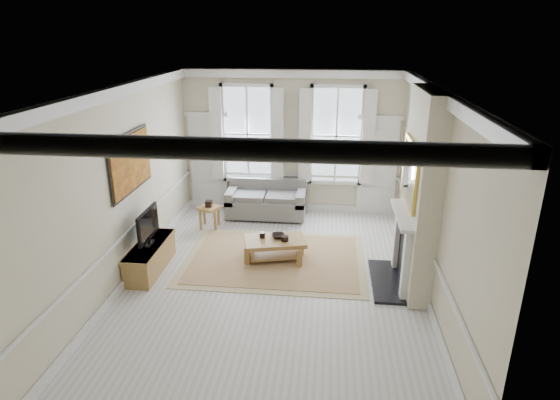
# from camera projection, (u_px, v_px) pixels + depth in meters

# --- Properties ---
(floor) EXTENTS (7.20, 7.20, 0.00)m
(floor) POSITION_uv_depth(u_px,v_px,m) (274.00, 282.00, 8.36)
(floor) COLOR #B7B5AD
(floor) RESTS_ON ground
(ceiling) EXTENTS (7.20, 7.20, 0.00)m
(ceiling) POSITION_uv_depth(u_px,v_px,m) (273.00, 88.00, 7.19)
(ceiling) COLOR white
(ceiling) RESTS_ON back_wall
(back_wall) EXTENTS (5.20, 0.00, 5.20)m
(back_wall) POSITION_uv_depth(u_px,v_px,m) (292.00, 143.00, 11.14)
(back_wall) COLOR beige
(back_wall) RESTS_ON floor
(left_wall) EXTENTS (0.00, 7.20, 7.20)m
(left_wall) POSITION_uv_depth(u_px,v_px,m) (124.00, 187.00, 8.04)
(left_wall) COLOR beige
(left_wall) RESTS_ON floor
(right_wall) EXTENTS (0.00, 7.20, 7.20)m
(right_wall) POSITION_uv_depth(u_px,v_px,m) (434.00, 198.00, 7.51)
(right_wall) COLOR beige
(right_wall) RESTS_ON floor
(window_left) EXTENTS (1.26, 0.20, 2.20)m
(window_left) POSITION_uv_depth(u_px,v_px,m) (248.00, 134.00, 11.13)
(window_left) COLOR #B2BCC6
(window_left) RESTS_ON back_wall
(window_right) EXTENTS (1.26, 0.20, 2.20)m
(window_right) POSITION_uv_depth(u_px,v_px,m) (336.00, 136.00, 10.92)
(window_right) COLOR #B2BCC6
(window_right) RESTS_ON back_wall
(door_left) EXTENTS (0.90, 0.08, 2.30)m
(door_left) POSITION_uv_depth(u_px,v_px,m) (208.00, 163.00, 11.50)
(door_left) COLOR silver
(door_left) RESTS_ON floor
(door_right) EXTENTS (0.90, 0.08, 2.30)m
(door_right) POSITION_uv_depth(u_px,v_px,m) (377.00, 168.00, 11.08)
(door_right) COLOR silver
(door_right) RESTS_ON floor
(painting) EXTENTS (0.05, 1.66, 1.06)m
(painting) POSITION_uv_depth(u_px,v_px,m) (131.00, 162.00, 8.19)
(painting) COLOR #C08920
(painting) RESTS_ON left_wall
(chimney_breast) EXTENTS (0.35, 1.70, 3.38)m
(chimney_breast) POSITION_uv_depth(u_px,v_px,m) (421.00, 193.00, 7.72)
(chimney_breast) COLOR beige
(chimney_breast) RESTS_ON floor
(hearth) EXTENTS (0.55, 1.50, 0.05)m
(hearth) POSITION_uv_depth(u_px,v_px,m) (387.00, 281.00, 8.34)
(hearth) COLOR black
(hearth) RESTS_ON floor
(fireplace) EXTENTS (0.21, 1.45, 1.33)m
(fireplace) POSITION_uv_depth(u_px,v_px,m) (401.00, 245.00, 8.07)
(fireplace) COLOR silver
(fireplace) RESTS_ON floor
(mirror) EXTENTS (0.06, 1.26, 1.06)m
(mirror) POSITION_uv_depth(u_px,v_px,m) (409.00, 172.00, 7.62)
(mirror) COLOR gold
(mirror) RESTS_ON chimney_breast
(sofa) EXTENTS (1.85, 0.90, 0.86)m
(sofa) POSITION_uv_depth(u_px,v_px,m) (267.00, 202.00, 11.20)
(sofa) COLOR #5D5D5B
(sofa) RESTS_ON floor
(side_table) EXTENTS (0.53, 0.53, 0.50)m
(side_table) POSITION_uv_depth(u_px,v_px,m) (209.00, 211.00, 10.52)
(side_table) COLOR brown
(side_table) RESTS_ON floor
(rug) EXTENTS (3.50, 2.60, 0.02)m
(rug) POSITION_uv_depth(u_px,v_px,m) (275.00, 259.00, 9.16)
(rug) COLOR tan
(rug) RESTS_ON floor
(coffee_table) EXTENTS (1.29, 0.93, 0.43)m
(coffee_table) POSITION_uv_depth(u_px,v_px,m) (275.00, 243.00, 9.04)
(coffee_table) COLOR brown
(coffee_table) RESTS_ON rug
(ceramic_pot_a) EXTENTS (0.11, 0.11, 0.11)m
(ceramic_pot_a) POSITION_uv_depth(u_px,v_px,m) (262.00, 235.00, 9.06)
(ceramic_pot_a) COLOR black
(ceramic_pot_a) RESTS_ON coffee_table
(ceramic_pot_b) EXTENTS (0.14, 0.14, 0.10)m
(ceramic_pot_b) POSITION_uv_depth(u_px,v_px,m) (285.00, 239.00, 8.93)
(ceramic_pot_b) COLOR black
(ceramic_pot_b) RESTS_ON coffee_table
(bowl) EXTENTS (0.31, 0.31, 0.06)m
(bowl) POSITION_uv_depth(u_px,v_px,m) (278.00, 236.00, 9.09)
(bowl) COLOR black
(bowl) RESTS_ON coffee_table
(tv_stand) EXTENTS (0.47, 1.47, 0.53)m
(tv_stand) POSITION_uv_depth(u_px,v_px,m) (150.00, 257.00, 8.68)
(tv_stand) COLOR brown
(tv_stand) RESTS_ON floor
(tv) EXTENTS (0.08, 0.90, 0.68)m
(tv) POSITION_uv_depth(u_px,v_px,m) (148.00, 225.00, 8.45)
(tv) COLOR black
(tv) RESTS_ON tv_stand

